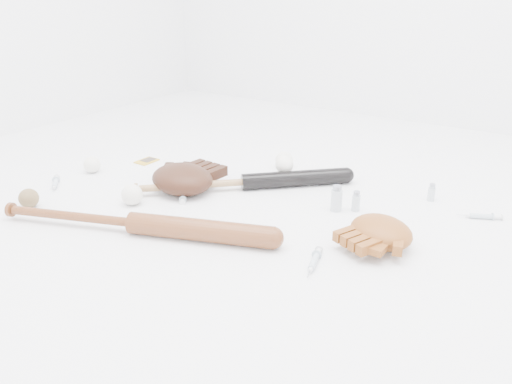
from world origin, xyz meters
The scene contains 20 objects.
bat_dark centered at (-0.08, 0.17, 0.03)m, with size 0.83×0.06×0.06m, color black, non-canonical shape.
bat_wood centered at (-0.17, -0.31, 0.03)m, with size 0.92×0.07×0.07m, color brown, non-canonical shape.
glove_dark centered at (-0.26, 0.03, 0.05)m, with size 0.29×0.29×0.10m, color #32180E, non-canonical shape.
glove_tan centered at (0.49, 0.04, 0.04)m, with size 0.23×0.23×0.08m, color brown, non-canonical shape.
trading_card centered at (-0.61, 0.20, 0.00)m, with size 0.07×0.09×0.01m, color gold.
pedestal centered at (0.00, 0.31, 0.02)m, with size 0.07×0.07×0.04m, color white.
baseball_on_pedestal centered at (0.00, 0.31, 0.07)m, with size 0.07×0.07×0.07m, color white.
baseball_left centered at (-0.70, -0.02, 0.03)m, with size 0.07×0.07×0.07m, color white.
baseball_upper centered at (-0.08, 0.45, 0.04)m, with size 0.07×0.07×0.07m, color white.
baseball_mid centered at (-0.33, -0.16, 0.04)m, with size 0.07×0.07×0.07m, color white.
baseball_aged centered at (-0.60, -0.37, 0.03)m, with size 0.07×0.07×0.07m, color brown.
syringe_0 centered at (-0.70, -0.20, 0.01)m, with size 0.17×0.03×0.02m, color #ADBCC6, non-canonical shape.
syringe_1 centered at (-0.22, -0.02, 0.01)m, with size 0.15×0.03×0.02m, color #ADBCC6, non-canonical shape.
syringe_2 centered at (0.14, 0.38, 0.01)m, with size 0.15×0.03×0.02m, color #ADBCC6, non-canonical shape.
syringe_3 centered at (0.38, -0.17, 0.01)m, with size 0.17×0.03×0.02m, color #ADBCC6, non-canonical shape.
syringe_4 centered at (0.70, 0.38, 0.01)m, with size 0.15×0.03×0.02m, color #ADBCC6, non-canonical shape.
vial_0 centered at (0.52, 0.45, 0.03)m, with size 0.02×0.02×0.06m, color #B4BFC6.
vial_1 centered at (0.52, 0.45, 0.03)m, with size 0.02×0.02×0.06m, color #B4BFC6.
vial_2 centered at (0.33, 0.22, 0.03)m, with size 0.03×0.03×0.07m, color #B4BFC6.
vial_3 centered at (0.28, 0.19, 0.04)m, with size 0.04×0.04×0.09m, color #B4BFC6.
Camera 1 is at (0.89, -1.24, 0.70)m, focal length 35.00 mm.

